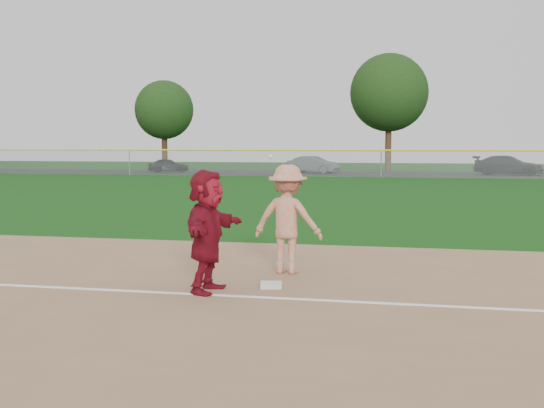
% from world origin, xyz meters
% --- Properties ---
extents(ground, '(160.00, 160.00, 0.00)m').
position_xyz_m(ground, '(0.00, 0.00, 0.00)').
color(ground, '#0E400C').
rests_on(ground, ground).
extents(foul_line, '(60.00, 0.10, 0.01)m').
position_xyz_m(foul_line, '(0.00, -0.80, 0.03)').
color(foul_line, white).
rests_on(foul_line, infield_dirt).
extents(parking_asphalt, '(120.00, 10.00, 0.01)m').
position_xyz_m(parking_asphalt, '(0.00, 46.00, 0.01)').
color(parking_asphalt, black).
rests_on(parking_asphalt, ground).
extents(first_base, '(0.42, 0.42, 0.08)m').
position_xyz_m(first_base, '(0.31, -0.01, 0.06)').
color(first_base, silver).
rests_on(first_base, infield_dirt).
extents(base_runner, '(0.76, 1.91, 2.01)m').
position_xyz_m(base_runner, '(-0.64, -0.55, 1.02)').
color(base_runner, maroon).
rests_on(base_runner, infield_dirt).
extents(car_left, '(3.81, 2.49, 1.21)m').
position_xyz_m(car_left, '(-18.76, 45.48, 0.61)').
color(car_left, black).
rests_on(car_left, parking_asphalt).
extents(car_mid, '(4.63, 2.67, 1.44)m').
position_xyz_m(car_mid, '(-6.03, 46.24, 0.73)').
color(car_mid, '#56585D').
rests_on(car_mid, parking_asphalt).
extents(car_right, '(5.68, 3.33, 1.55)m').
position_xyz_m(car_right, '(9.69, 45.75, 0.78)').
color(car_right, black).
rests_on(car_right, parking_asphalt).
extents(first_base_play, '(1.40, 1.31, 2.24)m').
position_xyz_m(first_base_play, '(0.33, 1.34, 1.04)').
color(first_base_play, '#AEAEB1').
rests_on(first_base_play, infield_dirt).
extents(outfield_fence, '(110.00, 0.12, 110.00)m').
position_xyz_m(outfield_fence, '(0.00, 40.00, 1.96)').
color(outfield_fence, '#999EA0').
rests_on(outfield_fence, ground).
extents(tree_1, '(5.80, 5.80, 8.75)m').
position_xyz_m(tree_1, '(-22.00, 53.00, 5.83)').
color(tree_1, '#311E12').
rests_on(tree_1, ground).
extents(tree_2, '(7.00, 7.00, 10.58)m').
position_xyz_m(tree_2, '(0.00, 51.50, 7.06)').
color(tree_2, '#3C2516').
rests_on(tree_2, ground).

